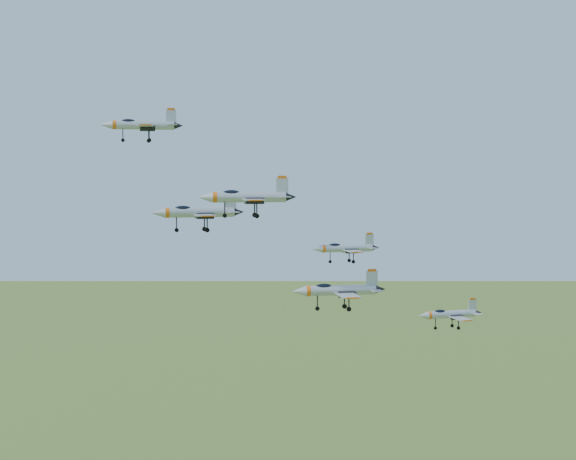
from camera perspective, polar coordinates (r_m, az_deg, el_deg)
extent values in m
cylinder|color=#A6ACB3|center=(132.85, -10.25, 7.35)|extent=(9.90, 2.20, 1.42)
cone|color=#A6ACB3|center=(132.80, -12.81, 7.32)|extent=(2.07, 1.57, 1.42)
cone|color=black|center=(133.15, -7.79, 7.36)|extent=(1.62, 1.32, 1.21)
ellipsoid|color=black|center=(132.83, -11.30, 7.57)|extent=(2.47, 1.21, 0.90)
cube|color=#A6ACB3|center=(129.80, -10.11, 7.31)|extent=(2.89, 4.99, 0.15)
cube|color=#A6ACB3|center=(135.89, -10.19, 7.15)|extent=(2.89, 4.99, 0.15)
cube|color=#A6ACB3|center=(133.17, -8.31, 7.99)|extent=(1.64, 0.26, 2.29)
cube|color=#E15E0F|center=(133.27, -8.32, 8.51)|extent=(1.21, 0.25, 0.38)
cylinder|color=#A6ACB3|center=(119.62, -6.31, 1.25)|extent=(10.40, 2.91, 1.49)
cone|color=#A6ACB3|center=(118.80, -9.25, 1.21)|extent=(2.25, 1.76, 1.49)
cone|color=black|center=(120.71, -3.52, 1.29)|extent=(1.76, 1.48, 1.26)
ellipsoid|color=black|center=(119.23, -7.50, 1.51)|extent=(2.64, 1.41, 0.94)
cube|color=#A6ACB3|center=(116.51, -5.94, 1.05)|extent=(3.31, 5.35, 0.16)
cube|color=#A6ACB3|center=(122.83, -6.44, 1.18)|extent=(3.31, 5.35, 0.16)
cube|color=#A6ACB3|center=(120.40, -4.11, 2.02)|extent=(1.72, 0.38, 2.40)
cube|color=#E15E0F|center=(120.37, -4.11, 2.62)|extent=(1.27, 0.33, 0.40)
cylinder|color=#A6ACB3|center=(103.20, -2.78, 2.35)|extent=(9.50, 1.68, 1.37)
cone|color=#A6ACB3|center=(102.71, -5.93, 2.33)|extent=(1.94, 1.43, 1.37)
cone|color=black|center=(103.96, 0.21, 2.36)|extent=(1.51, 1.21, 1.16)
ellipsoid|color=black|center=(102.95, -4.06, 2.63)|extent=(2.34, 1.06, 0.87)
cube|color=#A6ACB3|center=(100.31, -2.47, 2.16)|extent=(2.57, 4.70, 0.15)
cube|color=#A6ACB3|center=(106.15, -2.85, 2.25)|extent=(2.57, 4.70, 0.15)
cube|color=#A6ACB3|center=(103.75, -0.42, 3.15)|extent=(1.58, 0.18, 2.21)
cube|color=#E15E0F|center=(103.75, -0.42, 3.78)|extent=(1.16, 0.18, 0.37)
cylinder|color=#A6ACB3|center=(134.60, 4.21, -1.30)|extent=(8.89, 2.35, 1.27)
cone|color=#A6ACB3|center=(133.00, 2.05, -1.35)|extent=(1.90, 1.48, 1.27)
cone|color=black|center=(136.31, 6.23, -1.25)|extent=(1.49, 1.24, 1.08)
ellipsoid|color=black|center=(133.88, 3.34, -1.12)|extent=(2.25, 1.17, 0.81)
cube|color=#A6ACB3|center=(132.10, 4.67, -1.50)|extent=(2.77, 4.55, 0.14)
cube|color=#A6ACB3|center=(137.27, 3.92, -1.30)|extent=(2.77, 4.55, 0.14)
cube|color=#A6ACB3|center=(135.83, 5.81, -0.70)|extent=(1.47, 0.30, 2.05)
cube|color=#E15E0F|center=(135.75, 5.82, -0.25)|extent=(1.08, 0.27, 0.34)
cylinder|color=#A6ACB3|center=(107.90, 3.76, -4.29)|extent=(9.63, 1.92, 1.38)
cone|color=#A6ACB3|center=(106.63, 0.76, -4.38)|extent=(1.99, 1.49, 1.38)
cone|color=black|center=(109.40, 6.57, -4.20)|extent=(1.55, 1.26, 1.18)
ellipsoid|color=black|center=(107.28, 2.55, -4.06)|extent=(2.39, 1.12, 0.88)
cube|color=#A6ACB3|center=(105.14, 4.28, -4.65)|extent=(2.71, 4.81, 0.15)
cube|color=#A6ACB3|center=(110.85, 3.48, -4.22)|extent=(2.71, 4.81, 0.15)
cube|color=#A6ACB3|center=(108.87, 5.99, -3.47)|extent=(1.60, 0.22, 2.23)
cube|color=#E15E0F|center=(108.73, 6.00, -2.86)|extent=(1.18, 0.21, 0.37)
cylinder|color=#A6ACB3|center=(123.97, 11.53, -5.88)|extent=(8.01, 2.51, 1.15)
cone|color=#A6ACB3|center=(121.76, 9.56, -6.04)|extent=(1.76, 1.40, 1.15)
cone|color=black|center=(126.23, 13.36, -5.74)|extent=(1.38, 1.17, 0.97)
ellipsoid|color=black|center=(122.98, 10.74, -5.75)|extent=(2.05, 1.15, 0.73)
cube|color=#A6ACB3|center=(121.98, 12.17, -6.16)|extent=(2.67, 4.17, 0.12)
cube|color=#A6ACB3|center=(126.22, 11.06, -5.81)|extent=(2.67, 4.17, 0.12)
cube|color=#A6ACB3|center=(125.56, 12.99, -5.23)|extent=(1.32, 0.34, 1.85)
cube|color=#E15E0F|center=(125.41, 12.99, -4.80)|extent=(0.98, 0.29, 0.31)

